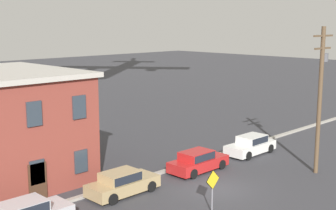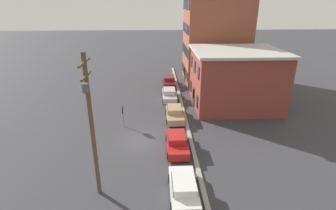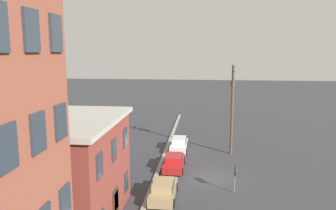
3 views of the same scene
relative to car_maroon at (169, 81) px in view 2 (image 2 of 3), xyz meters
The scene contains 11 objects.
ground_plane 17.56m from the car_maroon, 10.89° to the right, with size 200.00×200.00×0.00m, color #38383D.
kerb_strip 17.28m from the car_maroon, ahead, with size 56.00×0.36×0.16m, color #9E998E.
apartment_corner 9.88m from the car_maroon, 107.92° to the left, with size 9.35×9.81×13.83m.
apartment_midblock 11.84m from the car_maroon, 41.81° to the left, with size 9.31×10.50×6.99m.
car_maroon is the anchor object (origin of this frame).
car_silver 6.27m from the car_maroon, ahead, with size 4.40×1.92×1.43m.
car_tan 12.55m from the car_maroon, ahead, with size 4.40×1.92×1.43m.
car_red 18.95m from the car_maroon, ahead, with size 4.40×1.92×1.43m.
car_white 25.04m from the car_maroon, ahead, with size 4.40×1.92×1.43m.
caution_sign 15.23m from the car_maroon, 21.20° to the right, with size 1.07×0.08×2.39m.
utility_pole 25.58m from the car_maroon, 13.82° to the right, with size 2.40×0.44×9.72m.
Camera 2 is at (21.94, 1.41, 12.37)m, focal length 28.00 mm.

